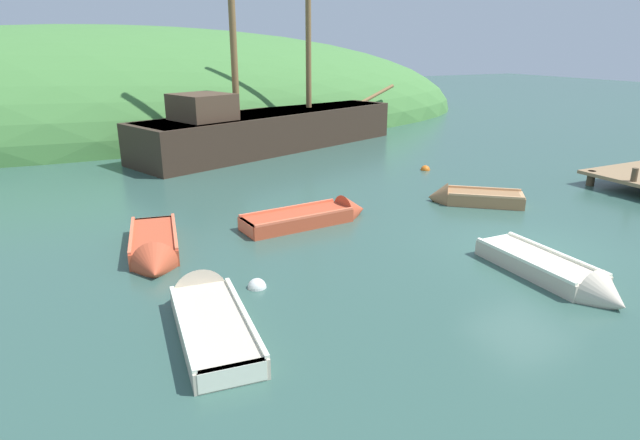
% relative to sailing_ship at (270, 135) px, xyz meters
% --- Properties ---
extents(ground_plane, '(120.00, 120.00, 0.00)m').
position_rel_sailing_ship_xyz_m(ground_plane, '(0.91, -15.44, -0.69)').
color(ground_plane, '#33564C').
extents(shore_hill, '(52.12, 24.63, 12.07)m').
position_rel_sailing_ship_xyz_m(shore_hill, '(-5.99, 13.19, -0.69)').
color(shore_hill, '#477F3D').
rests_on(shore_hill, ground).
extents(sailing_ship, '(16.36, 7.84, 12.73)m').
position_rel_sailing_ship_xyz_m(sailing_ship, '(0.00, 0.00, 0.00)').
color(sailing_ship, '#38281E').
rests_on(sailing_ship, ground).
extents(rowboat_outer_left, '(1.16, 3.69, 1.03)m').
position_rel_sailing_ship_xyz_m(rowboat_outer_left, '(-0.08, -17.10, -0.56)').
color(rowboat_outer_left, beige).
rests_on(rowboat_outer_left, ground).
extents(rowboat_center, '(2.96, 2.70, 1.02)m').
position_rel_sailing_ship_xyz_m(rowboat_center, '(2.35, -11.58, -0.56)').
color(rowboat_center, '#9E7047').
rests_on(rowboat_center, ground).
extents(rowboat_outer_right, '(1.54, 3.96, 1.12)m').
position_rel_sailing_ship_xyz_m(rowboat_outer_right, '(-7.38, -15.40, -0.57)').
color(rowboat_outer_right, beige).
rests_on(rowboat_outer_right, ground).
extents(rowboat_near_dock, '(1.70, 3.62, 1.07)m').
position_rel_sailing_ship_xyz_m(rowboat_near_dock, '(-7.67, -11.59, -0.55)').
color(rowboat_near_dock, '#C64C2D').
rests_on(rowboat_near_dock, ground).
extents(rowboat_portside, '(4.01, 1.40, 1.05)m').
position_rel_sailing_ship_xyz_m(rowboat_portside, '(-3.01, -11.04, -0.56)').
color(rowboat_portside, '#C64C2D').
rests_on(rowboat_portside, ground).
extents(buoy_orange, '(0.38, 0.38, 0.38)m').
position_rel_sailing_ship_xyz_m(buoy_orange, '(3.99, -7.08, -0.69)').
color(buoy_orange, orange).
rests_on(buoy_orange, ground).
extents(buoy_white, '(0.40, 0.40, 0.40)m').
position_rel_sailing_ship_xyz_m(buoy_white, '(-6.06, -14.42, -0.69)').
color(buoy_white, white).
rests_on(buoy_white, ground).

